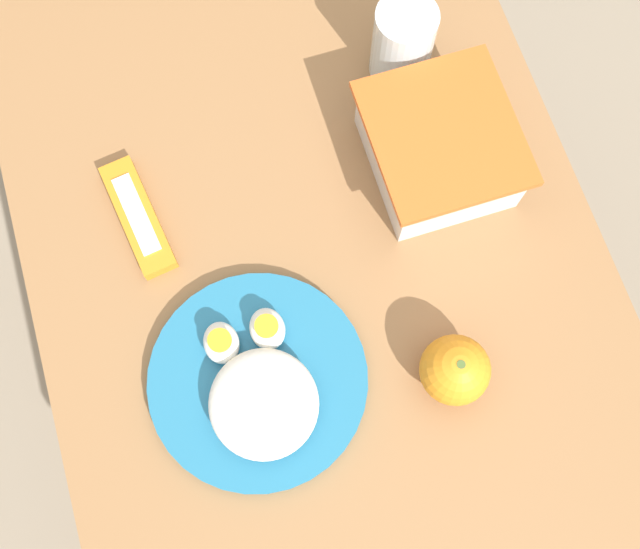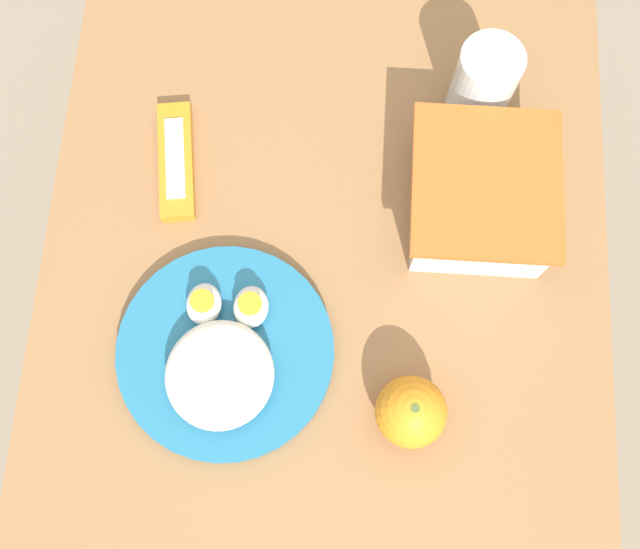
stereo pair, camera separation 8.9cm
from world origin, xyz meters
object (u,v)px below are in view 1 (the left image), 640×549
(orange_fruit, at_px, (455,370))
(food_container, at_px, (439,150))
(rice_plate, at_px, (259,385))
(candy_bar, at_px, (138,217))
(drinking_glass, at_px, (403,43))

(orange_fruit, bearing_deg, food_container, 163.90)
(rice_plate, bearing_deg, orange_fruit, 76.40)
(food_container, xyz_separation_m, candy_bar, (-0.04, -0.38, -0.03))
(drinking_glass, bearing_deg, rice_plate, -39.60)
(orange_fruit, distance_m, drinking_glass, 0.42)
(food_container, height_order, orange_fruit, food_container)
(orange_fruit, relative_size, drinking_glass, 0.71)
(food_container, distance_m, candy_bar, 0.38)
(food_container, bearing_deg, drinking_glass, 179.56)
(orange_fruit, bearing_deg, drinking_glass, 169.31)
(food_container, xyz_separation_m, drinking_glass, (-0.15, 0.00, 0.02))
(drinking_glass, bearing_deg, orange_fruit, -10.69)
(rice_plate, xyz_separation_m, drinking_glass, (-0.36, 0.29, 0.04))
(drinking_glass, bearing_deg, candy_bar, -74.21)
(food_container, height_order, drinking_glass, drinking_glass)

